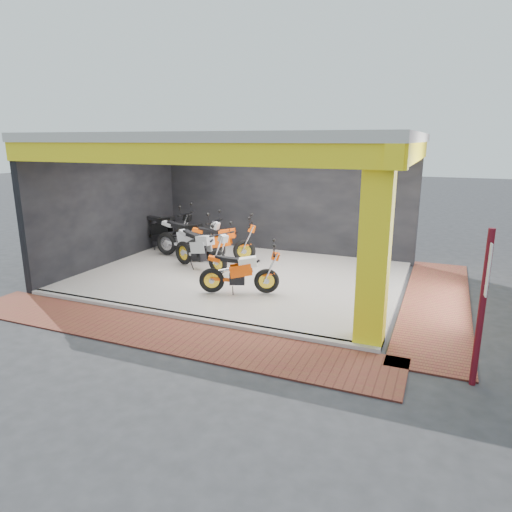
# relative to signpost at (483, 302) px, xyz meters

# --- Properties ---
(ground) EXTENTS (80.00, 80.00, 0.00)m
(ground) POSITION_rel_signpost_xyz_m (-5.41, 1.54, -1.30)
(ground) COLOR #2D2D30
(ground) RESTS_ON ground
(showroom_floor) EXTENTS (8.00, 6.00, 0.10)m
(showroom_floor) POSITION_rel_signpost_xyz_m (-5.41, 3.54, -1.25)
(showroom_floor) COLOR silver
(showroom_floor) RESTS_ON ground
(showroom_ceiling) EXTENTS (8.40, 6.40, 0.20)m
(showroom_ceiling) POSITION_rel_signpost_xyz_m (-5.41, 3.54, 2.30)
(showroom_ceiling) COLOR beige
(showroom_ceiling) RESTS_ON corner_column
(back_wall) EXTENTS (8.20, 0.20, 3.50)m
(back_wall) POSITION_rel_signpost_xyz_m (-5.41, 6.64, 0.45)
(back_wall) COLOR black
(back_wall) RESTS_ON ground
(left_wall) EXTENTS (0.20, 6.20, 3.50)m
(left_wall) POSITION_rel_signpost_xyz_m (-9.51, 3.54, 0.45)
(left_wall) COLOR black
(left_wall) RESTS_ON ground
(corner_column) EXTENTS (0.50, 0.50, 3.50)m
(corner_column) POSITION_rel_signpost_xyz_m (-1.66, 0.79, 0.45)
(corner_column) COLOR yellow
(corner_column) RESTS_ON ground
(header_beam_front) EXTENTS (8.40, 0.30, 0.40)m
(header_beam_front) POSITION_rel_signpost_xyz_m (-5.41, 0.54, 2.00)
(header_beam_front) COLOR yellow
(header_beam_front) RESTS_ON corner_column
(header_beam_right) EXTENTS (0.30, 6.40, 0.40)m
(header_beam_right) POSITION_rel_signpost_xyz_m (-1.41, 3.54, 2.00)
(header_beam_right) COLOR yellow
(header_beam_right) RESTS_ON corner_column
(floor_kerb) EXTENTS (8.00, 0.20, 0.10)m
(floor_kerb) POSITION_rel_signpost_xyz_m (-5.41, 0.52, -1.25)
(floor_kerb) COLOR silver
(floor_kerb) RESTS_ON ground
(paver_front) EXTENTS (9.00, 1.40, 0.03)m
(paver_front) POSITION_rel_signpost_xyz_m (-5.41, -0.26, -1.29)
(paver_front) COLOR brown
(paver_front) RESTS_ON ground
(paver_right) EXTENTS (1.40, 7.00, 0.03)m
(paver_right) POSITION_rel_signpost_xyz_m (-0.61, 3.54, -1.29)
(paver_right) COLOR brown
(paver_right) RESTS_ON ground
(signpost) EXTENTS (0.10, 0.33, 2.38)m
(signpost) POSITION_rel_signpost_xyz_m (0.00, 0.00, 0.00)
(signpost) COLOR #5C0D18
(signpost) RESTS_ON ground
(moto_hero) EXTENTS (2.08, 1.37, 1.19)m
(moto_hero) POSITION_rel_signpost_xyz_m (-4.25, 2.38, -0.61)
(moto_hero) COLOR #ED4C0A
(moto_hero) RESTS_ON showroom_floor
(moto_row_a) EXTENTS (2.37, 1.56, 1.36)m
(moto_row_a) POSITION_rel_signpost_xyz_m (-5.97, 3.28, -0.52)
(moto_row_a) COLOR #A3A7AB
(moto_row_a) RESTS_ON showroom_floor
(moto_row_b) EXTENTS (2.37, 0.97, 1.42)m
(moto_row_b) POSITION_rel_signpost_xyz_m (-6.88, 4.47, -0.49)
(moto_row_b) COLOR #B5B8BD
(moto_row_b) RESTS_ON showroom_floor
(moto_row_c) EXTENTS (2.33, 1.42, 1.33)m
(moto_row_c) POSITION_rel_signpost_xyz_m (-5.84, 4.67, -0.53)
(moto_row_c) COLOR #E84F09
(moto_row_c) RESTS_ON showroom_floor
(moto_row_d) EXTENTS (2.42, 0.91, 1.47)m
(moto_row_d) POSITION_rel_signpost_xyz_m (-8.21, 5.12, -0.46)
(moto_row_d) COLOR black
(moto_row_d) RESTS_ON showroom_floor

